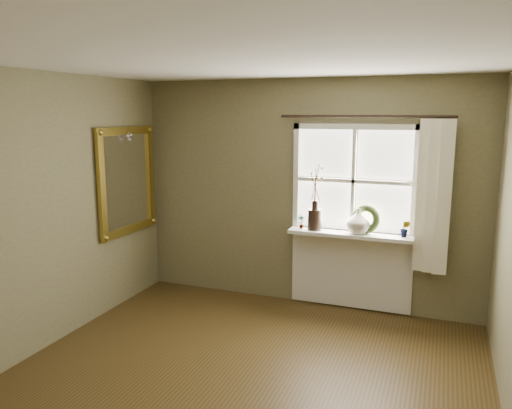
{
  "coord_description": "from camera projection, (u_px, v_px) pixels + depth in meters",
  "views": [
    {
      "loc": [
        1.48,
        -3.24,
        2.23
      ],
      "look_at": [
        -0.34,
        1.55,
        1.27
      ],
      "focal_mm": 35.0,
      "sensor_mm": 36.0,
      "label": 1
    }
  ],
  "objects": [
    {
      "name": "wall_back",
      "position": [
        306.0,
        193.0,
        5.77
      ],
      "size": [
        4.0,
        0.1,
        2.6
      ],
      "primitive_type": "cube",
      "color": "#6A6545",
      "rests_on": "ground"
    },
    {
      "name": "gilt_mirror",
      "position": [
        127.0,
        180.0,
        5.79
      ],
      "size": [
        0.1,
        1.04,
        1.24
      ],
      "color": "white",
      "rests_on": "wall_left"
    },
    {
      "name": "window_sill",
      "position": [
        350.0,
        234.0,
        5.49
      ],
      "size": [
        1.36,
        0.26,
        0.04
      ],
      "primitive_type": "cube",
      "color": "silver",
      "rests_on": "wall_back"
    },
    {
      "name": "floor",
      "position": [
        226.0,
        401.0,
        3.9
      ],
      "size": [
        4.5,
        4.5,
        0.0
      ],
      "primitive_type": "plane",
      "color": "#3D2C13",
      "rests_on": "ground"
    },
    {
      "name": "wreath",
      "position": [
        366.0,
        222.0,
        5.44
      ],
      "size": [
        0.34,
        0.21,
        0.33
      ],
      "primitive_type": "torus",
      "rotation": [
        1.36,
        0.0,
        -0.22
      ],
      "color": "#2F3F1C",
      "rests_on": "window_sill"
    },
    {
      "name": "curtain",
      "position": [
        433.0,
        197.0,
        5.12
      ],
      "size": [
        0.36,
        0.12,
        1.59
      ],
      "primitive_type": "cube",
      "color": "#EEE9CE",
      "rests_on": "wall_back"
    },
    {
      "name": "dark_jug",
      "position": [
        315.0,
        219.0,
        5.6
      ],
      "size": [
        0.19,
        0.19,
        0.23
      ],
      "primitive_type": "cylinder",
      "rotation": [
        0.0,
        0.0,
        -0.25
      ],
      "color": "black",
      "rests_on": "window_sill"
    },
    {
      "name": "window_apron",
      "position": [
        350.0,
        270.0,
        5.67
      ],
      "size": [
        1.36,
        0.04,
        0.88
      ],
      "primitive_type": "cube",
      "color": "silver",
      "rests_on": "ground"
    },
    {
      "name": "ceiling",
      "position": [
        222.0,
        57.0,
        3.42
      ],
      "size": [
        4.5,
        4.5,
        0.0
      ],
      "primitive_type": "plane",
      "color": "silver",
      "rests_on": "ground"
    },
    {
      "name": "window_frame",
      "position": [
        354.0,
        181.0,
        5.48
      ],
      "size": [
        1.36,
        0.06,
        1.24
      ],
      "color": "silver",
      "rests_on": "wall_back"
    },
    {
      "name": "curtain_rod",
      "position": [
        364.0,
        116.0,
        5.27
      ],
      "size": [
        1.84,
        0.03,
        0.03
      ],
      "primitive_type": "cylinder",
      "rotation": [
        0.0,
        1.57,
        0.0
      ],
      "color": "black",
      "rests_on": "wall_back"
    },
    {
      "name": "wall_left",
      "position": [
        12.0,
        219.0,
        4.37
      ],
      "size": [
        0.1,
        4.5,
        2.6
      ],
      "primitive_type": "cube",
      "color": "#6A6545",
      "rests_on": "ground"
    },
    {
      "name": "potted_plant_left",
      "position": [
        301.0,
        222.0,
        5.67
      ],
      "size": [
        0.09,
        0.07,
        0.15
      ],
      "primitive_type": "imported",
      "rotation": [
        0.0,
        0.0,
        0.25
      ],
      "color": "#2F3F1C",
      "rests_on": "window_sill"
    },
    {
      "name": "cream_vase",
      "position": [
        358.0,
        221.0,
        5.43
      ],
      "size": [
        0.34,
        0.34,
        0.27
      ],
      "primitive_type": "imported",
      "rotation": [
        0.0,
        0.0,
        0.38
      ],
      "color": "beige",
      "rests_on": "window_sill"
    },
    {
      "name": "potted_plant_right",
      "position": [
        405.0,
        229.0,
        5.27
      ],
      "size": [
        0.11,
        0.1,
        0.18
      ],
      "primitive_type": "imported",
      "rotation": [
        0.0,
        0.0,
        -0.19
      ],
      "color": "#2F3F1C",
      "rests_on": "window_sill"
    }
  ]
}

